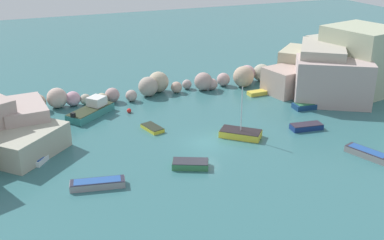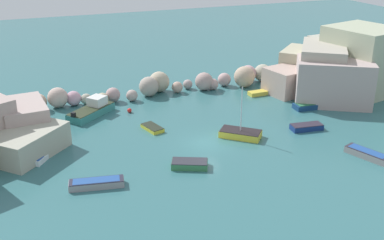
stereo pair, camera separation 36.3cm
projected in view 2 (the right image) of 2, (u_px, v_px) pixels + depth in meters
name	position (u px, v px, depth m)	size (l,w,h in m)	color
cove_water	(207.00, 143.00, 46.19)	(160.00, 160.00, 0.00)	#33696D
cliff_headland_right	(341.00, 67.00, 60.49)	(18.89, 16.80, 8.41)	#B59F96
rock_breakwater	(178.00, 84.00, 60.29)	(32.76, 4.96, 2.79)	tan
channel_buoy	(129.00, 110.00, 53.89)	(0.52, 0.52, 0.52)	red
moored_boat_0	(307.00, 127.00, 49.27)	(3.48, 1.76, 0.61)	navy
moored_boat_1	(92.00, 110.00, 53.02)	(5.99, 5.52, 1.92)	teal
moored_boat_2	(190.00, 164.00, 41.45)	(3.53, 2.72, 0.63)	#397B4A
moored_boat_3	(260.00, 93.00, 59.74)	(3.19, 1.25, 0.51)	gold
moored_boat_4	(240.00, 134.00, 47.46)	(4.36, 4.18, 5.36)	yellow
moored_boat_5	(152.00, 128.00, 49.27)	(1.97, 2.95, 0.42)	yellow
moored_boat_6	(97.00, 183.00, 38.28)	(4.60, 2.06, 0.65)	gray
moored_boat_7	(367.00, 154.00, 43.23)	(2.51, 4.28, 0.67)	gray
moored_boat_8	(309.00, 106.00, 55.12)	(3.66, 1.82, 0.68)	navy
moored_boat_9	(39.00, 158.00, 42.62)	(2.42, 2.63, 0.56)	white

